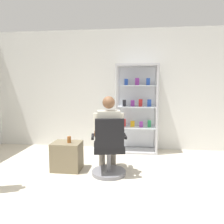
% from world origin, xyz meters
% --- Properties ---
extents(back_wall, '(6.00, 0.10, 2.70)m').
position_xyz_m(back_wall, '(0.00, 3.00, 1.35)').
color(back_wall, silver).
rests_on(back_wall, ground).
extents(display_cabinet_main, '(0.90, 0.45, 1.90)m').
position_xyz_m(display_cabinet_main, '(0.40, 2.76, 0.96)').
color(display_cabinet_main, '#B7B7BC').
rests_on(display_cabinet_main, ground).
extents(office_chair, '(0.61, 0.57, 0.96)m').
position_xyz_m(office_chair, '(-0.02, 1.34, 0.39)').
color(office_chair, slate).
rests_on(office_chair, ground).
extents(seated_shopkeeper, '(0.54, 0.61, 1.29)m').
position_xyz_m(seated_shopkeeper, '(-0.06, 1.50, 0.71)').
color(seated_shopkeeper, slate).
rests_on(seated_shopkeeper, ground).
extents(storage_crate, '(0.49, 0.40, 0.49)m').
position_xyz_m(storage_crate, '(-0.78, 1.50, 0.24)').
color(storage_crate, '#72664C').
rests_on(storage_crate, ground).
extents(tea_glass, '(0.06, 0.06, 0.11)m').
position_xyz_m(tea_glass, '(-0.73, 1.48, 0.54)').
color(tea_glass, brown).
rests_on(tea_glass, storage_crate).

